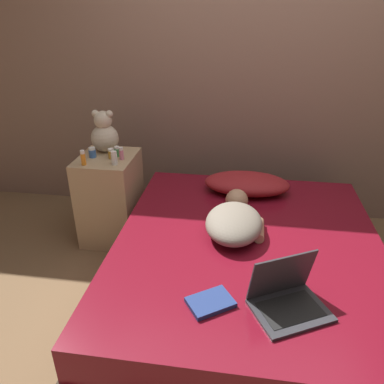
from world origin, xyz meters
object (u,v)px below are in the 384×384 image
Objects in this scene: pillow at (247,184)px; book at (210,302)px; bottle_amber at (111,154)px; bottle_blue at (92,153)px; bottle_pink at (121,154)px; teddy_bear at (104,134)px; bottle_white at (114,158)px; bottle_green at (117,152)px; person_lying at (235,220)px; laptop at (287,297)px; bottle_orange at (83,158)px.

pillow reaches higher than book.
bottle_amber is at bearing -174.94° from pillow.
book is at bearing -48.30° from bottle_blue.
bottle_pink is 1.22× the size of bottle_blue.
bottle_pink reaches higher than pillow.
pillow is 1.97× the size of teddy_bear.
bottle_green is (-0.03, 0.15, -0.01)m from bottle_white.
bottle_blue is (-0.22, 0.01, -0.01)m from bottle_pink.
bottle_pink reaches higher than book.
bottle_white is (-0.92, -0.19, 0.22)m from pillow.
pillow is 8.39× the size of bottle_amber.
person_lying is at bearing -21.93° from bottle_white.
bottle_blue is (-0.05, -0.14, -0.10)m from teddy_bear.
bottle_white is at bearing -168.09° from pillow.
teddy_bear reaches higher than bottle_pink.
bottle_pink is at bearing 79.09° from bottle_white.
laptop is 1.63m from bottle_orange.
laptop is 4.16× the size of bottle_white.
teddy_bear reaches higher than bottle_blue.
bottle_orange is at bearing -135.72° from bottle_amber.
bottle_blue is at bearing 152.10° from bottle_white.
bottle_white reaches higher than bottle_pink.
bottle_orange is (-0.21, -0.04, 0.00)m from bottle_white.
bottle_pink is at bearing 153.06° from person_lying.
bottle_orange reaches higher than bottle_white.
bottle_orange reaches higher than bottle_pink.
book is at bearing -54.76° from bottle_green.
pillow is at bearing 83.15° from book.
person_lying is 0.65m from book.
teddy_bear reaches higher than bottle_orange.
bottle_green is (0.17, 0.05, 0.00)m from bottle_blue.
bottle_white is at bearing 159.02° from person_lying.
bottle_amber is (0.09, -0.14, -0.10)m from teddy_bear.
bottle_orange is (-1.13, -0.23, 0.23)m from pillow.
bottle_pink is 1.24× the size of bottle_amber.
teddy_bear is at bearing 142.38° from bottle_green.
bottle_white reaches higher than bottle_blue.
person_lying is at bearing -16.06° from bottle_orange.
pillow is at bearing 11.91° from bottle_white.
laptop is 1.54m from bottle_pink.
teddy_bear is 0.18m from bottle_green.
bottle_blue is (-1.12, -0.09, 0.21)m from pillow.
bottle_blue reaches higher than book.
pillow is 8.27× the size of bottle_green.
bottle_blue reaches higher than pillow.
teddy_bear is 4.25× the size of bottle_amber.
bottle_green is (-0.95, -0.04, 0.21)m from pillow.
bottle_white is 1.29m from book.
bottle_amber reaches higher than person_lying.
teddy_bear is at bearing 121.74° from bottle_white.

